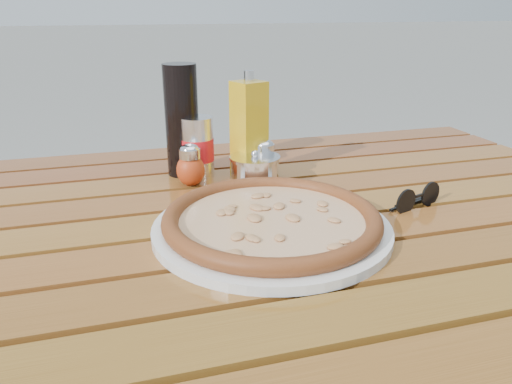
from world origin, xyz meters
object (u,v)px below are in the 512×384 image
object	(u,v)px
plate	(272,228)
dark_bottle	(182,121)
pepper_shaker	(190,166)
olive_oil_cruet	(249,130)
parmesan_tin	(255,171)
table	(259,254)
oregano_shaker	(264,161)
pizza	(272,219)
soda_can	(197,147)
sunglasses	(417,199)

from	to	relation	value
plate	dark_bottle	bearing A→B (deg)	104.59
pepper_shaker	olive_oil_cruet	world-z (taller)	olive_oil_cruet
olive_oil_cruet	parmesan_tin	bearing A→B (deg)	-94.64
table	oregano_shaker	world-z (taller)	oregano_shaker
table	pizza	distance (m)	0.13
oregano_shaker	dark_bottle	distance (m)	0.18
oregano_shaker	parmesan_tin	distance (m)	0.04
plate	soda_can	world-z (taller)	soda_can
table	plate	size ratio (longest dim) A/B	3.89
oregano_shaker	sunglasses	distance (m)	0.30
oregano_shaker	dark_bottle	xyz separation A→B (m)	(-0.15, 0.08, 0.07)
dark_bottle	sunglasses	world-z (taller)	dark_bottle
soda_can	parmesan_tin	xyz separation A→B (m)	(0.09, -0.09, -0.03)
table	parmesan_tin	bearing A→B (deg)	77.09
table	plate	distance (m)	0.11
dark_bottle	sunglasses	xyz separation A→B (m)	(0.35, -0.29, -0.09)
pizza	pepper_shaker	distance (m)	0.26
oregano_shaker	parmesan_tin	bearing A→B (deg)	-131.75
table	parmesan_tin	world-z (taller)	parmesan_tin
oregano_shaker	pepper_shaker	bearing A→B (deg)	176.94
oregano_shaker	dark_bottle	bearing A→B (deg)	150.63
soda_can	pizza	bearing A→B (deg)	-78.90
plate	pepper_shaker	bearing A→B (deg)	108.39
plate	sunglasses	size ratio (longest dim) A/B	3.31
pizza	sunglasses	world-z (taller)	sunglasses
pizza	dark_bottle	distance (m)	0.34
plate	pizza	xyz separation A→B (m)	(-0.00, 0.00, 0.02)
table	plate	xyz separation A→B (m)	(-0.00, -0.08, 0.08)
pizza	oregano_shaker	bearing A→B (deg)	75.47
table	pizza	bearing A→B (deg)	-92.99
parmesan_tin	sunglasses	xyz separation A→B (m)	(0.24, -0.18, -0.01)
pepper_shaker	parmesan_tin	bearing A→B (deg)	-18.77
table	dark_bottle	distance (m)	0.32
pepper_shaker	olive_oil_cruet	distance (m)	0.13
dark_bottle	sunglasses	distance (m)	0.47
table	oregano_shaker	xyz separation A→B (m)	(0.06, 0.16, 0.11)
plate	pepper_shaker	xyz separation A→B (m)	(-0.08, 0.25, 0.03)
plate	oregano_shaker	world-z (taller)	oregano_shaker
olive_oil_cruet	dark_bottle	bearing A→B (deg)	154.52
table	dark_bottle	bearing A→B (deg)	109.85
table	pizza	size ratio (longest dim) A/B	4.16
table	olive_oil_cruet	distance (m)	0.25
pizza	olive_oil_cruet	bearing A→B (deg)	81.73
pepper_shaker	soda_can	distance (m)	0.06
soda_can	sunglasses	distance (m)	0.43
parmesan_tin	pepper_shaker	bearing A→B (deg)	161.23
pepper_shaker	oregano_shaker	distance (m)	0.14
parmesan_tin	sunglasses	bearing A→B (deg)	-37.48
oregano_shaker	soda_can	distance (m)	0.14
plate	dark_bottle	xyz separation A→B (m)	(-0.08, 0.32, 0.10)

